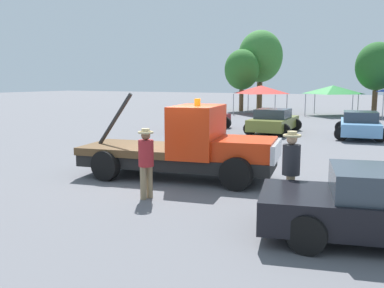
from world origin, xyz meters
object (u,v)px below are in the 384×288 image
at_px(tow_truck, 188,148).
at_px(person_near_truck, 291,165).
at_px(parked_car_olive, 274,121).
at_px(parked_car_skyblue, 360,125).
at_px(canopy_tent_green, 333,90).
at_px(tree_right, 377,67).
at_px(canopy_tent_red, 261,90).
at_px(parked_car_maroon, 201,119).
at_px(tree_center, 242,70).
at_px(person_at_hood, 146,158).
at_px(tree_left, 260,57).

relative_size(tow_truck, person_near_truck, 3.37).
relative_size(person_near_truck, parked_car_olive, 0.40).
bearing_deg(parked_car_skyblue, person_near_truck, 171.90).
height_order(tow_truck, parked_car_skyblue, tow_truck).
bearing_deg(canopy_tent_green, tree_right, 24.04).
relative_size(canopy_tent_red, tree_right, 0.61).
bearing_deg(parked_car_skyblue, parked_car_maroon, 87.69).
relative_size(parked_car_olive, canopy_tent_red, 1.23).
bearing_deg(tow_truck, canopy_tent_green, 80.06).
distance_m(tow_truck, tree_center, 28.50).
distance_m(person_at_hood, parked_car_maroon, 14.49).
distance_m(canopy_tent_red, tree_right, 9.35).
bearing_deg(person_at_hood, parked_car_maroon, -53.22).
bearing_deg(parked_car_olive, tree_center, 24.51).
height_order(parked_car_olive, canopy_tent_green, canopy_tent_green).
bearing_deg(tow_truck, tree_left, 94.41).
relative_size(tow_truck, parked_car_maroon, 1.30).
bearing_deg(parked_car_olive, parked_car_maroon, 98.45).
height_order(person_near_truck, tree_left, tree_left).
xyz_separation_m(parked_car_skyblue, tree_left, (-11.23, 17.60, 4.50)).
height_order(canopy_tent_green, tree_left, tree_left).
height_order(parked_car_olive, tree_right, tree_right).
height_order(parked_car_maroon, parked_car_olive, same).
bearing_deg(person_at_hood, canopy_tent_green, -73.61).
bearing_deg(parked_car_skyblue, tree_right, -6.46).
height_order(tree_left, tree_right, tree_left).
bearing_deg(canopy_tent_red, person_near_truck, -70.23).
bearing_deg(person_near_truck, canopy_tent_red, 86.89).
distance_m(person_near_truck, parked_car_skyblue, 13.90).
xyz_separation_m(tow_truck, tree_left, (-7.81, 29.64, 4.22)).
xyz_separation_m(person_at_hood, tree_left, (-7.91, 32.04, 4.12)).
xyz_separation_m(person_near_truck, parked_car_skyblue, (-0.09, 13.89, -0.41)).
bearing_deg(tree_left, tow_truck, -75.25).
height_order(parked_car_skyblue, tree_right, tree_right).
relative_size(person_at_hood, parked_car_skyblue, 0.38).
xyz_separation_m(canopy_tent_red, tree_center, (-2.85, 2.82, 1.75)).
bearing_deg(person_near_truck, parked_car_olive, 85.32).
distance_m(parked_car_maroon, tree_right, 17.99).
xyz_separation_m(canopy_tent_green, tree_right, (3.08, 1.38, 1.85)).
distance_m(person_at_hood, parked_car_olive, 14.35).
xyz_separation_m(person_near_truck, canopy_tent_green, (-3.69, 27.38, 1.06)).
bearing_deg(tree_left, parked_car_olive, -69.04).
bearing_deg(tree_left, canopy_tent_red, -70.23).
height_order(person_near_truck, canopy_tent_green, canopy_tent_green).
bearing_deg(canopy_tent_red, parked_car_skyblue, -52.62).
height_order(person_near_truck, parked_car_skyblue, person_near_truck).
height_order(parked_car_skyblue, tree_left, tree_left).
xyz_separation_m(person_at_hood, tree_right, (2.80, 29.30, 2.95)).
height_order(canopy_tent_green, tree_center, tree_center).
height_order(parked_car_maroon, tree_center, tree_center).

